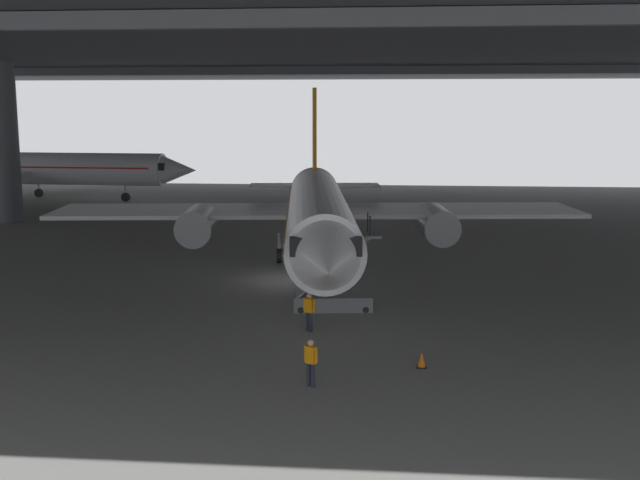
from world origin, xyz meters
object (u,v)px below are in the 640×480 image
Objects in this scene: crew_worker_by_stairs at (309,310)px; airplane_distant at (43,169)px; crew_worker_near_nose at (311,360)px; boarding_stairs at (334,294)px; traffic_cone_orange at (422,360)px; airplane_main at (318,213)px.

airplane_distant is (-32.24, 45.67, 2.29)m from crew_worker_by_stairs.
crew_worker_near_nose is 61.91m from airplane_distant.
boarding_stairs reaches higher than crew_worker_by_stairs.
crew_worker_near_nose is 6.71m from crew_worker_by_stairs.
boarding_stairs is 2.73× the size of crew_worker_by_stairs.
boarding_stairs is 7.51× the size of traffic_cone_orange.
airplane_main is 19.96m from crew_worker_near_nose.
airplane_main is 20.54× the size of crew_worker_near_nose.
airplane_distant is at bearing 128.24° from boarding_stairs.
crew_worker_by_stairs reaches higher than traffic_cone_orange.
airplane_main reaches higher than airplane_distant.
airplane_main is 9.80m from boarding_stairs.
airplane_distant reaches higher than boarding_stairs.
boarding_stairs is 8.94m from traffic_cone_orange.
airplane_main reaches higher than boarding_stairs.
boarding_stairs is at bearing 115.09° from traffic_cone_orange.
boarding_stairs is at bearing -51.76° from airplane_distant.
crew_worker_by_stairs is at bearing 96.41° from crew_worker_near_nose.
airplane_main reaches higher than crew_worker_by_stairs.
airplane_main is at bearing 99.80° from boarding_stairs.
boarding_stairs is 3.86m from crew_worker_by_stairs.
boarding_stairs is 2.73× the size of crew_worker_near_nose.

